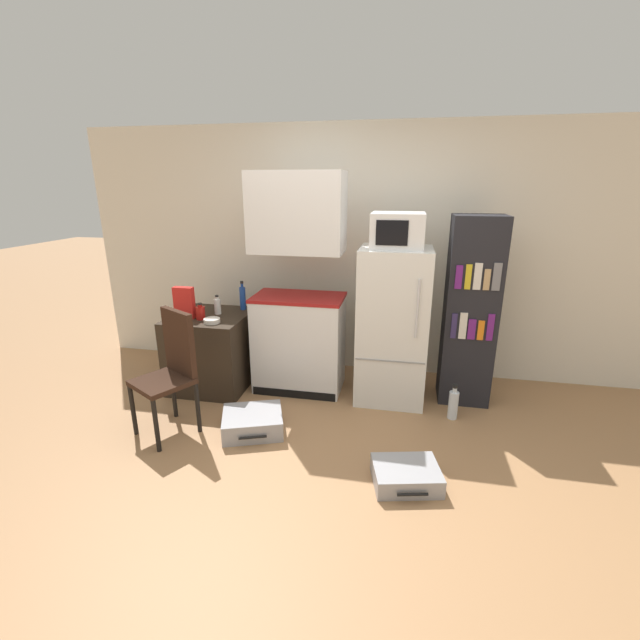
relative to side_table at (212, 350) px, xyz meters
name	(u,v)px	position (x,y,z in m)	size (l,w,h in m)	color
ground_plane	(327,479)	(1.40, -1.23, -0.37)	(24.00, 24.00, 0.00)	#A3754C
wall_back	(382,254)	(1.60, 0.77, 0.90)	(6.40, 0.10, 2.54)	silver
side_table	(212,350)	(0.00, 0.00, 0.00)	(0.73, 0.74, 0.74)	#2D2319
kitchen_hutch	(298,295)	(0.87, 0.12, 0.59)	(0.86, 0.51, 2.07)	white
refrigerator	(392,326)	(1.76, 0.09, 0.34)	(0.63, 0.60, 1.43)	silver
microwave	(398,230)	(1.76, 0.08, 1.21)	(0.45, 0.43, 0.30)	silver
bookshelf	(470,312)	(2.44, 0.19, 0.49)	(0.45, 0.38, 1.71)	black
bottle_blue_soda	(243,298)	(0.25, 0.25, 0.49)	(0.06, 0.06, 0.29)	#1E47A3
bottle_ketchup_red	(200,313)	(-0.02, -0.14, 0.44)	(0.09, 0.09, 0.16)	#AD1914
bottle_milk_white	(217,306)	(0.07, 0.05, 0.45)	(0.06, 0.06, 0.19)	white
bowl	(212,321)	(0.13, -0.23, 0.39)	(0.15, 0.15, 0.04)	silver
cereal_box	(184,303)	(-0.18, -0.13, 0.52)	(0.19, 0.07, 0.30)	red
chair	(172,364)	(0.05, -0.83, 0.21)	(0.55, 0.55, 1.01)	black
suitcase_large_flat	(253,422)	(0.68, -0.75, -0.29)	(0.59, 0.55, 0.16)	#99999E
suitcase_small_flat	(406,475)	(1.93, -1.17, -0.30)	(0.51, 0.43, 0.13)	#99999E
water_bottle_front	(453,404)	(2.32, -0.22, -0.24)	(0.08, 0.08, 0.32)	silver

